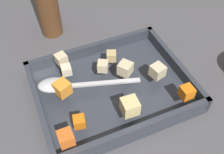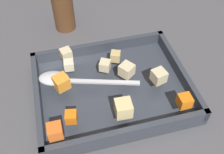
{
  "view_description": "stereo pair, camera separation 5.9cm",
  "coord_description": "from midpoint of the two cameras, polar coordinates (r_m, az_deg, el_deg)",
  "views": [
    {
      "loc": [
        -0.15,
        -0.37,
        0.5
      ],
      "look_at": [
        0.01,
        -0.01,
        0.05
      ],
      "focal_mm": 42.65,
      "sensor_mm": 36.0,
      "label": 1
    },
    {
      "loc": [
        -0.09,
        -0.39,
        0.5
      ],
      "look_at": [
        0.01,
        -0.01,
        0.05
      ],
      "focal_mm": 42.65,
      "sensor_mm": 36.0,
      "label": 2
    }
  ],
  "objects": [
    {
      "name": "serving_spoon",
      "position": [
        0.59,
        -8.31,
        -0.52
      ],
      "size": [
        0.22,
        0.09,
        0.02
      ],
      "rotation": [
        0.0,
        0.0,
        5.99
      ],
      "color": "silver",
      "rests_on": "baking_dish"
    },
    {
      "name": "carrot_chunk_far_right",
      "position": [
        0.58,
        -8.01,
        -1.1
      ],
      "size": [
        0.04,
        0.04,
        0.03
      ],
      "primitive_type": "cube",
      "rotation": [
        0.0,
        0.0,
        1.95
      ],
      "color": "orange",
      "rests_on": "baking_dish"
    },
    {
      "name": "potato_chunk_corner_se",
      "position": [
        0.64,
        -7.25,
        4.8
      ],
      "size": [
        0.03,
        0.03,
        0.02
      ],
      "primitive_type": "cube",
      "rotation": [
        0.0,
        0.0,
        4.96
      ],
      "color": "beige",
      "rests_on": "baking_dish"
    },
    {
      "name": "potato_chunk_far_left",
      "position": [
        0.6,
        12.79,
        0.03
      ],
      "size": [
        0.03,
        0.03,
        0.03
      ],
      "primitive_type": "cube",
      "rotation": [
        0.0,
        0.0,
        0.24
      ],
      "color": "beige",
      "rests_on": "baking_dish"
    },
    {
      "name": "carrot_chunk_corner_nw",
      "position": [
        0.57,
        18.18,
        -5.08
      ],
      "size": [
        0.03,
        0.03,
        0.03
      ],
      "primitive_type": "cube",
      "rotation": [
        0.0,
        0.0,
        3.15
      ],
      "color": "orange",
      "rests_on": "baking_dish"
    },
    {
      "name": "potato_chunk_corner_sw",
      "position": [
        0.61,
        1.05,
        2.34
      ],
      "size": [
        0.03,
        0.03,
        0.02
      ],
      "primitive_type": "cube",
      "rotation": [
        0.0,
        0.0,
        4.22
      ],
      "color": "beige",
      "rests_on": "baking_dish"
    },
    {
      "name": "carrot_chunk_mid_left",
      "position": [
        0.53,
        -5.58,
        -8.72
      ],
      "size": [
        0.03,
        0.03,
        0.02
      ],
      "primitive_type": "cube",
      "rotation": [
        0.0,
        0.0,
        4.52
      ],
      "color": "orange",
      "rests_on": "baking_dish"
    },
    {
      "name": "potato_chunk_front_center",
      "position": [
        0.62,
        -6.54,
        2.41
      ],
      "size": [
        0.02,
        0.02,
        0.02
      ],
      "primitive_type": "cube",
      "rotation": [
        0.0,
        0.0,
        4.62
      ],
      "color": "beige",
      "rests_on": "baking_dish"
    },
    {
      "name": "baking_dish",
      "position": [
        0.62,
        2.71,
        -2.73
      ],
      "size": [
        0.35,
        0.27,
        0.04
      ],
      "color": "#333842",
      "rests_on": "ground_plane"
    },
    {
      "name": "potato_chunk_heap_side",
      "position": [
        0.6,
        5.89,
        1.53
      ],
      "size": [
        0.04,
        0.04,
        0.03
      ],
      "primitive_type": "cube",
      "rotation": [
        0.0,
        0.0,
        5.33
      ],
      "color": "beige",
      "rests_on": "baking_dish"
    },
    {
      "name": "potato_chunk_near_right",
      "position": [
        0.63,
        3.42,
        4.32
      ],
      "size": [
        0.03,
        0.03,
        0.02
      ],
      "primitive_type": "cube",
      "rotation": [
        0.0,
        0.0,
        1.17
      ],
      "color": "tan",
      "rests_on": "baking_dish"
    },
    {
      "name": "carrot_chunk_mid_right",
      "position": [
        0.51,
        -8.85,
        -11.6
      ],
      "size": [
        0.03,
        0.03,
        0.03
      ],
      "primitive_type": "cube",
      "rotation": [
        0.0,
        0.0,
        4.71
      ],
      "color": "orange",
      "rests_on": "baking_dish"
    },
    {
      "name": "ground_plane",
      "position": [
        0.64,
        1.87,
        -3.01
      ],
      "size": [
        4.0,
        4.0,
        0.0
      ],
      "primitive_type": "plane",
      "color": "#4C4C51"
    },
    {
      "name": "potato_chunk_corner_ne",
      "position": [
        0.53,
        5.65,
        -6.87
      ],
      "size": [
        0.03,
        0.03,
        0.03
      ],
      "primitive_type": "cube",
      "rotation": [
        0.0,
        0.0,
        6.23
      ],
      "color": "#E0CC89",
      "rests_on": "baking_dish"
    }
  ]
}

